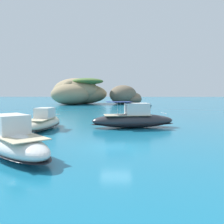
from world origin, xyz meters
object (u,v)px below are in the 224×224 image
object	(u,v)px
motorboat_white	(13,142)
motorboat_charcoal	(133,119)
motorboat_cream	(44,122)
islet_large	(77,92)
islet_small	(123,96)

from	to	relation	value
motorboat_white	motorboat_charcoal	bearing A→B (deg)	55.86
motorboat_charcoal	motorboat_cream	size ratio (longest dim) A/B	1.20
islet_large	motorboat_charcoal	world-z (taller)	islet_large
islet_small	motorboat_cream	size ratio (longest dim) A/B	1.80
islet_large	motorboat_cream	bearing A→B (deg)	-84.09
motorboat_charcoal	motorboat_white	distance (m)	16.72
islet_small	motorboat_white	xyz separation A→B (m)	(-9.46, -74.62, -2.13)
motorboat_charcoal	motorboat_white	world-z (taller)	motorboat_charcoal
motorboat_white	motorboat_cream	world-z (taller)	motorboat_white
motorboat_white	islet_small	bearing A→B (deg)	82.77
motorboat_charcoal	motorboat_white	xyz separation A→B (m)	(-9.38, -13.84, -0.07)
islet_small	motorboat_charcoal	size ratio (longest dim) A/B	1.49
islet_large	islet_small	distance (m)	17.35
islet_large	motorboat_charcoal	size ratio (longest dim) A/B	2.54
motorboat_white	motorboat_cream	distance (m)	12.12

